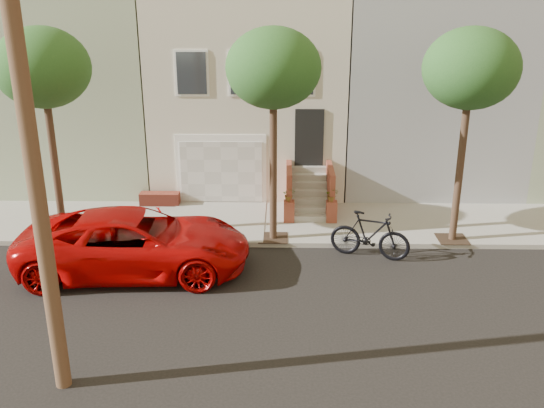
{
  "coord_description": "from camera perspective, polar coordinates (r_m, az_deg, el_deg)",
  "views": [
    {
      "loc": [
        1.26,
        -12.77,
        7.2
      ],
      "look_at": [
        0.98,
        3.0,
        1.58
      ],
      "focal_mm": 38.67,
      "sensor_mm": 36.0,
      "label": 1
    }
  ],
  "objects": [
    {
      "name": "tree_right",
      "position": [
        17.58,
        18.8,
        12.25
      ],
      "size": [
        2.7,
        2.57,
        6.3
      ],
      "color": "#2D2116",
      "rests_on": "sidewalk"
    },
    {
      "name": "house_row",
      "position": [
        24.25,
        -2.0,
        11.17
      ],
      "size": [
        33.1,
        11.7,
        7.0
      ],
      "color": "beige",
      "rests_on": "sidewalk"
    },
    {
      "name": "sidewalk",
      "position": [
        19.51,
        -2.75,
        -1.84
      ],
      "size": [
        40.0,
        3.7,
        0.15
      ],
      "primitive_type": "cube",
      "color": "gray",
      "rests_on": "ground"
    },
    {
      "name": "tree_left",
      "position": [
        18.09,
        -21.43,
        12.13
      ],
      "size": [
        2.7,
        2.57,
        6.3
      ],
      "color": "#2D2116",
      "rests_on": "sidewalk"
    },
    {
      "name": "motorcycle",
      "position": [
        17.12,
        9.51,
        -3.0
      ],
      "size": [
        2.41,
        1.36,
        1.39
      ],
      "primitive_type": "imported",
      "rotation": [
        0.0,
        0.0,
        1.24
      ],
      "color": "black",
      "rests_on": "ground"
    },
    {
      "name": "ground",
      "position": [
        14.71,
        -4.08,
        -9.75
      ],
      "size": [
        90.0,
        90.0,
        0.0
      ],
      "primitive_type": "plane",
      "color": "black",
      "rests_on": "ground"
    },
    {
      "name": "pickup_truck",
      "position": [
        16.4,
        -13.14,
        -3.67
      ],
      "size": [
        6.34,
        3.17,
        1.72
      ],
      "primitive_type": "imported",
      "rotation": [
        0.0,
        0.0,
        1.62
      ],
      "color": "#AD0505",
      "rests_on": "ground"
    },
    {
      "name": "tree_mid",
      "position": [
        16.78,
        0.13,
        12.96
      ],
      "size": [
        2.7,
        2.57,
        6.3
      ],
      "color": "#2D2116",
      "rests_on": "sidewalk"
    }
  ]
}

